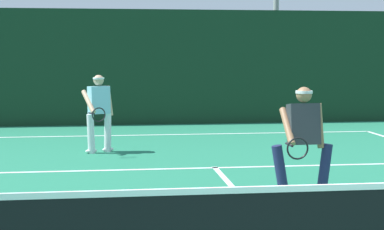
{
  "coord_description": "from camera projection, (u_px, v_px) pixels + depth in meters",
  "views": [
    {
      "loc": [
        -1.82,
        -4.69,
        2.07
      ],
      "look_at": [
        -0.46,
        5.98,
        1.0
      ],
      "focal_mm": 58.41,
      "sensor_mm": 36.0,
      "label": 1
    }
  ],
  "objects": [
    {
      "name": "court_line_baseline_far",
      "position": [
        185.0,
        134.0,
        15.94
      ],
      "size": [
        9.75,
        0.1,
        0.01
      ],
      "primitive_type": "cube",
      "color": "white",
      "rests_on": "ground_plane"
    },
    {
      "name": "court_line_service",
      "position": [
        215.0,
        168.0,
        11.29
      ],
      "size": [
        7.95,
        0.1,
        0.01
      ],
      "primitive_type": "cube",
      "color": "white",
      "rests_on": "ground_plane"
    },
    {
      "name": "player_far",
      "position": [
        99.0,
        110.0,
        12.95
      ],
      "size": [
        0.69,
        0.93,
        1.62
      ],
      "rotation": [
        0.0,
        0.0,
        3.6
      ],
      "color": "silver",
      "rests_on": "ground_plane"
    },
    {
      "name": "back_fence_windscreen",
      "position": [
        176.0,
        67.0,
        18.14
      ],
      "size": [
        19.49,
        0.12,
        3.32
      ],
      "primitive_type": "cube",
      "color": "black",
      "rests_on": "ground_plane"
    },
    {
      "name": "tennis_ball",
      "position": [
        241.0,
        205.0,
        8.37
      ],
      "size": [
        0.07,
        0.07,
        0.07
      ],
      "primitive_type": "sphere",
      "color": "#D1E033",
      "rests_on": "ground_plane"
    },
    {
      "name": "court_line_centre",
      "position": [
        253.0,
        210.0,
        8.22
      ],
      "size": [
        0.1,
        6.4,
        0.01
      ],
      "primitive_type": "cube",
      "color": "white",
      "rests_on": "ground_plane"
    },
    {
      "name": "player_near",
      "position": [
        303.0,
        139.0,
        8.61
      ],
      "size": [
        0.9,
        0.86,
        1.61
      ],
      "rotation": [
        0.0,
        0.0,
        3.18
      ],
      "color": "#1E234C",
      "rests_on": "ground_plane"
    }
  ]
}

